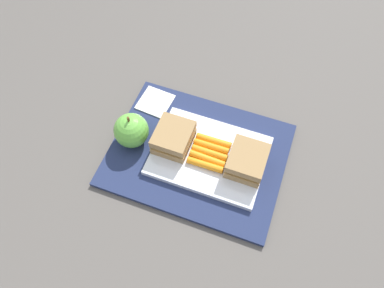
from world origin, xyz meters
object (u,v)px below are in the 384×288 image
Objects in this scene: sandwich_half_left at (247,161)px; paper_napkin at (155,102)px; carrot_sticks_bundle at (209,153)px; apple at (131,131)px; food_tray at (209,156)px; sandwich_half_right at (173,138)px.

sandwich_half_left is 1.14× the size of paper_napkin.
carrot_sticks_bundle is at bearing -0.22° from sandwich_half_left.
sandwich_half_left reaches higher than carrot_sticks_bundle.
apple is at bearing 3.60° from sandwich_half_left.
carrot_sticks_bundle reaches higher than food_tray.
food_tray is 2.75× the size of apple.
apple is 1.19× the size of paper_napkin.
sandwich_half_left is at bearing 180.00° from sandwich_half_right.
sandwich_half_right is 1.03× the size of carrot_sticks_bundle.
food_tray is at bearing 180.00° from sandwich_half_right.
paper_napkin is (0.24, -0.09, -0.03)m from sandwich_half_left.
apple is at bearing 5.30° from food_tray.
sandwich_half_right is (0.08, 0.00, 0.03)m from food_tray.
sandwich_half_right reaches higher than paper_napkin.
apple reaches higher than sandwich_half_left.
paper_napkin is at bearing -29.65° from carrot_sticks_bundle.
paper_napkin is at bearing -29.77° from food_tray.
carrot_sticks_bundle is (-0.08, -0.00, -0.02)m from sandwich_half_right.
paper_napkin is (0.16, -0.09, -0.00)m from food_tray.
food_tray is 2.97× the size of carrot_sticks_bundle.
sandwich_half_right is 1.14× the size of paper_napkin.
carrot_sticks_bundle is at bearing -174.61° from apple.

